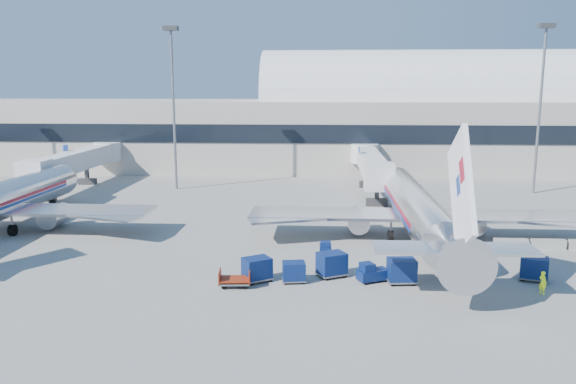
# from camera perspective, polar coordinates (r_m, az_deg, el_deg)

# --- Properties ---
(ground) EXTENTS (260.00, 260.00, 0.00)m
(ground) POSITION_cam_1_polar(r_m,az_deg,el_deg) (50.21, 2.37, -6.02)
(ground) COLOR gray
(ground) RESTS_ON ground
(terminal) EXTENTS (170.00, 28.15, 21.00)m
(terminal) POSITION_cam_1_polar(r_m,az_deg,el_deg) (105.31, -4.39, 6.82)
(terminal) COLOR #B2AA9E
(terminal) RESTS_ON ground
(airliner_main) EXTENTS (32.00, 37.26, 12.07)m
(airliner_main) POSITION_cam_1_polar(r_m,az_deg,el_deg) (54.59, 13.06, -1.76)
(airliner_main) COLOR silver
(airliner_main) RESTS_ON ground
(jetbridge_near) EXTENTS (4.40, 27.50, 6.25)m
(jetbridge_near) POSITION_cam_1_polar(r_m,az_deg,el_deg) (79.88, 8.35, 2.97)
(jetbridge_near) COLOR silver
(jetbridge_near) RESTS_ON ground
(jetbridge_mid) EXTENTS (4.40, 27.50, 6.25)m
(jetbridge_mid) POSITION_cam_1_polar(r_m,az_deg,el_deg) (87.10, -20.41, 3.04)
(jetbridge_mid) COLOR silver
(jetbridge_mid) RESTS_ON ground
(mast_west) EXTENTS (2.00, 1.20, 22.60)m
(mast_west) POSITION_cam_1_polar(r_m,az_deg,el_deg) (80.88, -11.63, 10.68)
(mast_west) COLOR slate
(mast_west) RESTS_ON ground
(mast_east) EXTENTS (2.00, 1.20, 22.60)m
(mast_east) POSITION_cam_1_polar(r_m,az_deg,el_deg) (83.34, 24.38, 9.96)
(mast_east) COLOR slate
(mast_east) RESTS_ON ground
(barrier_near) EXTENTS (3.00, 0.55, 0.90)m
(barrier_near) POSITION_cam_1_polar(r_m,az_deg,el_deg) (54.72, 21.70, -4.89)
(barrier_near) COLOR #9E9E96
(barrier_near) RESTS_ON ground
(barrier_mid) EXTENTS (3.00, 0.55, 0.90)m
(barrier_mid) POSITION_cam_1_polar(r_m,az_deg,el_deg) (55.84, 24.93, -4.83)
(barrier_mid) COLOR #9E9E96
(barrier_mid) RESTS_ON ground
(tug_lead) EXTENTS (2.56, 2.02, 1.49)m
(tug_lead) POSITION_cam_1_polar(r_m,az_deg,el_deg) (42.84, 8.50, -8.12)
(tug_lead) COLOR #091A4A
(tug_lead) RESTS_ON ground
(tug_right) EXTENTS (2.29, 1.35, 1.42)m
(tug_right) POSITION_cam_1_polar(r_m,az_deg,el_deg) (48.38, 16.09, -6.28)
(tug_right) COLOR #091A4A
(tug_right) RESTS_ON ground
(tug_left) EXTENTS (1.03, 2.02, 1.31)m
(tug_left) POSITION_cam_1_polar(r_m,az_deg,el_deg) (48.99, 3.81, -5.73)
(tug_left) COLOR #091A4A
(tug_left) RESTS_ON ground
(cart_train_a) EXTENTS (2.64, 2.43, 1.88)m
(cart_train_a) POSITION_cam_1_polar(r_m,az_deg,el_deg) (43.50, 4.47, -7.30)
(cart_train_a) COLOR #091A4A
(cart_train_a) RESTS_ON ground
(cart_train_b) EXTENTS (1.93, 1.58, 1.55)m
(cart_train_b) POSITION_cam_1_polar(r_m,az_deg,el_deg) (42.21, 0.61, -8.08)
(cart_train_b) COLOR #091A4A
(cart_train_b) RESTS_ON ground
(cart_train_c) EXTENTS (2.57, 2.42, 1.81)m
(cart_train_c) POSITION_cam_1_polar(r_m,az_deg,el_deg) (42.44, -3.17, -7.79)
(cart_train_c) COLOR #091A4A
(cart_train_c) RESTS_ON ground
(cart_solo_near) EXTENTS (2.26, 1.82, 1.86)m
(cart_solo_near) POSITION_cam_1_polar(r_m,az_deg,el_deg) (42.77, 11.48, -7.81)
(cart_solo_near) COLOR #091A4A
(cart_solo_near) RESTS_ON ground
(cart_solo_far) EXTENTS (2.43, 2.13, 1.80)m
(cart_solo_far) POSITION_cam_1_polar(r_m,az_deg,el_deg) (46.40, 23.71, -7.09)
(cart_solo_far) COLOR #091A4A
(cart_solo_far) RESTS_ON ground
(cart_open_red) EXTENTS (2.40, 1.79, 0.61)m
(cart_open_red) POSITION_cam_1_polar(r_m,az_deg,el_deg) (41.64, -5.39, -8.96)
(cart_open_red) COLOR slate
(cart_open_red) RESTS_ON ground
(ramp_worker) EXTENTS (0.62, 0.71, 1.65)m
(ramp_worker) POSITION_cam_1_polar(r_m,az_deg,el_deg) (43.80, 24.46, -8.37)
(ramp_worker) COLOR #C1F419
(ramp_worker) RESTS_ON ground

